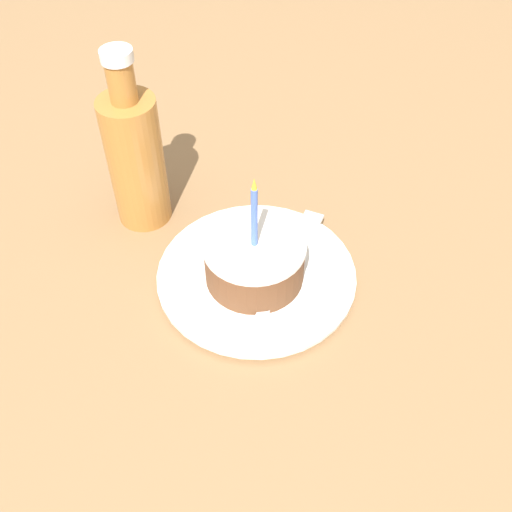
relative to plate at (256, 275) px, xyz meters
name	(u,v)px	position (x,y,z in m)	size (l,w,h in m)	color
ground_plane	(255,295)	(0.00, 0.01, -0.03)	(2.40, 2.40, 0.04)	olive
plate	(256,275)	(0.00, 0.00, 0.00)	(0.23, 0.23, 0.01)	white
cake_slice	(255,257)	(0.00, 0.00, 0.03)	(0.11, 0.11, 0.14)	brown
fork	(292,257)	(-0.03, -0.03, 0.01)	(0.03, 0.19, 0.00)	silver
bottle	(135,157)	(0.17, -0.06, 0.08)	(0.07, 0.07, 0.22)	#B27233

